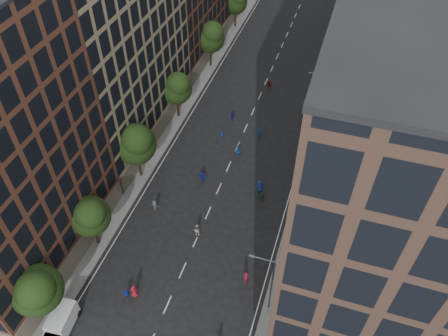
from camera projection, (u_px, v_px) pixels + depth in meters
The scene contains 30 objects.
ground at pixel (245, 130), 68.54m from camera, with size 240.00×240.00×0.00m, color black.
sidewalk_left at pixel (190, 90), 76.10m from camera, with size 4.00×105.00×0.15m, color slate.
sidewalk_right at pixel (328, 116), 70.94m from camera, with size 4.00×105.00×0.15m, color slate.
bldg_left_b at pixel (99, 26), 57.21m from camera, with size 14.00×26.00×34.00m, color #907F5E.
bldg_right_a at pixel (395, 197), 34.91m from camera, with size 14.00×30.00×36.00m, color #442E24.
bldg_right_b at pixel (401, 41), 55.43m from camera, with size 14.00×28.00×33.00m, color #615850.
tree_left_0 at pixel (37, 290), 42.42m from camera, with size 5.20×5.20×8.83m.
tree_left_1 at pixel (90, 215), 49.43m from camera, with size 4.80×4.80×8.21m.
tree_left_2 at pixel (136, 143), 56.89m from camera, with size 5.60×5.60×9.45m.
tree_left_3 at pixel (177, 87), 66.68m from camera, with size 5.00×5.00×8.58m.
tree_left_4 at pixel (211, 36), 77.21m from camera, with size 5.40×5.40×9.08m.
tree_left_5 at pixel (236, 1), 88.26m from camera, with size 4.80×4.80×8.33m.
tree_right_a at pixel (331, 85), 67.37m from camera, with size 5.00×5.00×8.39m.
tree_right_b at pixel (346, 25), 80.55m from camera, with size 5.20×5.20×8.83m.
streetlamp_near at pixel (270, 283), 43.85m from camera, with size 2.64×0.22×9.06m.
streetlamp_far at pixel (321, 97), 66.00m from camera, with size 2.64×0.22×9.06m.
cargo_van at pixel (60, 324), 44.87m from camera, with size 2.59×4.81×2.47m.
skater_4 at pixel (126, 294), 47.80m from camera, with size 0.90×0.37×1.53m, color #1637B5.
skater_6 at pixel (134, 291), 47.81m from camera, with size 0.93×0.61×1.91m, color maroon.
skater_7 at pixel (246, 278), 49.03m from camera, with size 0.69×0.45×1.88m, color maroon.
skater_8 at pixel (197, 230), 53.69m from camera, with size 0.90×0.70×1.86m, color #BCBBB7.
skater_9 at pixel (155, 206), 56.55m from camera, with size 1.09×0.63×1.69m, color #46474C.
skater_10 at pixel (261, 197), 57.56m from camera, with size 0.99×0.41×1.68m, color #1B5B2B.
skater_11 at pixel (202, 177), 60.17m from camera, with size 1.55×0.50×1.68m, color #1727BA.
skater_12 at pixel (260, 186), 58.89m from camera, with size 0.86×0.56×1.76m, color #1535B0.
skater_13 at pixel (222, 135), 66.56m from camera, with size 0.55×0.36×1.51m, color #1333A2.
skater_14 at pixel (238, 151), 63.71m from camera, with size 0.92×0.72×1.90m, color #1548AB.
skater_15 at pixel (260, 133), 66.75m from camera, with size 1.04×0.60×1.60m, color navy.
skater_16 at pixel (233, 116), 69.64m from camera, with size 0.97×0.40×1.65m, color #1A139D.
skater_17 at pixel (269, 85), 75.81m from camera, with size 1.51×0.48×1.63m, color #A61B22.
Camera 1 is at (12.93, -11.03, 44.42)m, focal length 35.00 mm.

